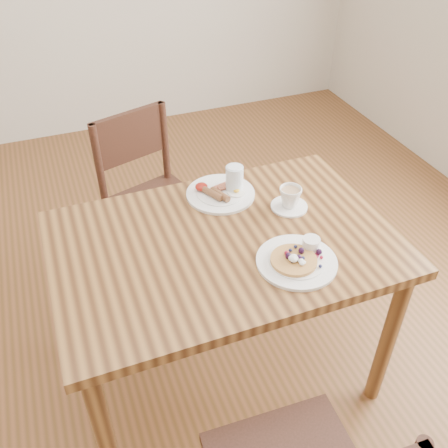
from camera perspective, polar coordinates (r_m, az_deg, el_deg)
name	(u,v)px	position (r m, az deg, el deg)	size (l,w,h in m)	color
ground	(224,368)	(2.31, 0.00, -16.18)	(5.00, 5.00, 0.00)	brown
dining_table	(224,260)	(1.82, 0.00, -4.18)	(1.20, 0.80, 0.75)	brown
chair_far	(151,196)	(2.43, -8.38, 3.15)	(0.53, 0.53, 0.88)	#402017
pancake_plate	(298,259)	(1.67, 8.41, -3.98)	(0.27, 0.27, 0.06)	white
breakfast_plate	(220,193)	(1.96, -0.51, 3.57)	(0.27, 0.27, 0.04)	white
teacup_saucer	(290,199)	(1.90, 7.54, 2.87)	(0.14, 0.14, 0.09)	white
water_glass	(234,180)	(1.95, 1.20, 5.07)	(0.07, 0.07, 0.12)	silver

